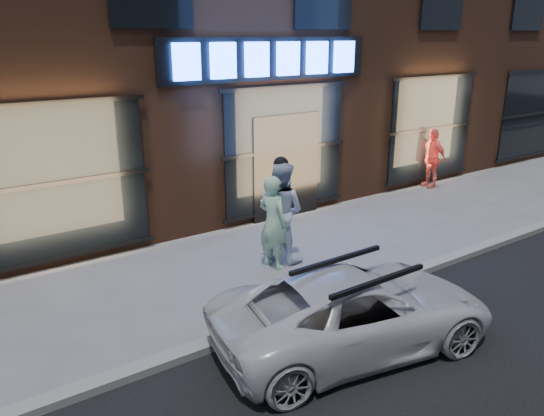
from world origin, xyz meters
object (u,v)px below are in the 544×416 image
(man_cap, at_px, (281,211))
(passerby, at_px, (431,158))
(white_suv, at_px, (354,310))
(man_bowtie, at_px, (273,222))

(man_cap, height_order, passerby, man_cap)
(man_cap, bearing_deg, white_suv, 140.09)
(passerby, height_order, white_suv, passerby)
(man_bowtie, xyz_separation_m, man_cap, (0.33, 0.22, 0.09))
(passerby, bearing_deg, man_bowtie, -70.98)
(passerby, distance_m, white_suv, 8.71)
(man_bowtie, bearing_deg, white_suv, 154.93)
(passerby, xyz_separation_m, white_suv, (-7.29, -4.75, -0.28))
(man_bowtie, xyz_separation_m, white_suv, (-0.58, -2.79, -0.32))
(man_bowtie, distance_m, white_suv, 2.86)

